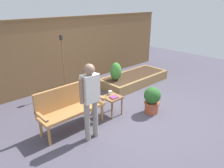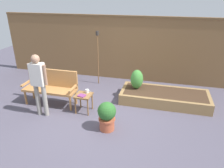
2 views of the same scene
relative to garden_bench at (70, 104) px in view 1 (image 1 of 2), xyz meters
name	(u,v)px [view 1 (image 1 of 2)]	position (x,y,z in m)	size (l,w,h in m)	color
ground_plane	(126,111)	(1.39, -0.37, -0.54)	(14.00, 14.00, 0.00)	#514C5B
fence_back	(68,52)	(1.39, 2.23, 0.55)	(8.40, 0.14, 2.16)	brown
garden_bench	(70,104)	(0.00, 0.00, 0.00)	(1.44, 0.48, 0.94)	#B77F47
side_table	(112,100)	(1.02, -0.24, -0.15)	(0.40, 0.40, 0.48)	olive
cup_on_table	(110,93)	(1.08, -0.11, -0.02)	(0.13, 0.09, 0.09)	white
book_on_table	(114,97)	(1.01, -0.31, -0.05)	(0.18, 0.16, 0.02)	#7F3875
potted_boxwood	(152,99)	(1.80, -0.83, -0.18)	(0.41, 0.41, 0.67)	#B75638
raised_planter_bed	(134,79)	(3.00, 0.79, -0.39)	(2.40, 1.00, 0.30)	#997547
shrub_near_bench	(116,71)	(2.20, 0.86, 0.03)	(0.35, 0.35, 0.55)	brown
tiki_torch	(63,55)	(0.83, 1.58, 0.65)	(0.10, 0.10, 1.74)	brown
person_by_bench	(90,96)	(0.08, -0.64, 0.39)	(0.47, 0.20, 1.56)	gray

